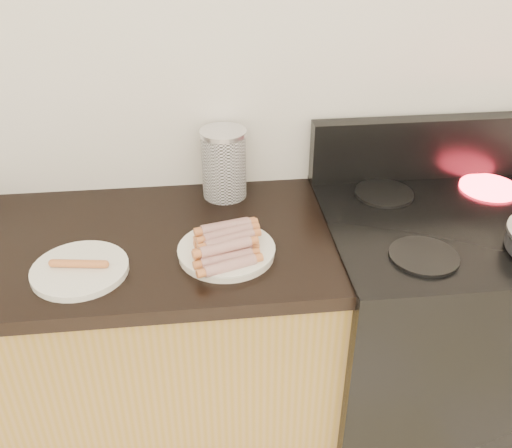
{
  "coord_description": "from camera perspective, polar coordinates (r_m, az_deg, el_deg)",
  "views": [
    {
      "loc": [
        0.04,
        0.35,
        1.76
      ],
      "look_at": [
        0.19,
        1.62,
        0.97
      ],
      "focal_mm": 40.0,
      "sensor_mm": 36.0,
      "label": 1
    }
  ],
  "objects": [
    {
      "name": "plain_sausages",
      "position": [
        1.5,
        -17.31,
        -3.8
      ],
      "size": [
        0.13,
        0.04,
        0.02
      ],
      "rotation": [
        0.0,
        0.0,
        -0.14
      ],
      "color": "#CC824E",
      "rests_on": "side_plate"
    },
    {
      "name": "side_plate",
      "position": [
        1.51,
        -17.19,
        -4.39
      ],
      "size": [
        0.32,
        0.32,
        0.02
      ],
      "primitive_type": "cylinder",
      "rotation": [
        0.0,
        0.0,
        0.4
      ],
      "color": "white",
      "rests_on": "counter_slab"
    },
    {
      "name": "wall_back",
      "position": [
        1.71,
        -7.95,
        15.83
      ],
      "size": [
        4.0,
        0.04,
        2.6
      ],
      "primitive_type": "cube",
      "color": "silver",
      "rests_on": "ground"
    },
    {
      "name": "stove",
      "position": [
        2.0,
        17.3,
        -10.81
      ],
      "size": [
        0.76,
        0.65,
        0.91
      ],
      "color": "black",
      "rests_on": "floor"
    },
    {
      "name": "burner_near_left",
      "position": [
        1.54,
        16.43,
        -3.1
      ],
      "size": [
        0.18,
        0.18,
        0.01
      ],
      "primitive_type": "cylinder",
      "color": "black",
      "rests_on": "stove"
    },
    {
      "name": "stove_panel",
      "position": [
        1.92,
        16.85,
        7.33
      ],
      "size": [
        0.76,
        0.06,
        0.2
      ],
      "primitive_type": "cube",
      "color": "black",
      "rests_on": "stove"
    },
    {
      "name": "burner_far_left",
      "position": [
        1.81,
        12.68,
        3.02
      ],
      "size": [
        0.18,
        0.18,
        0.01
      ],
      "primitive_type": "cylinder",
      "color": "black",
      "rests_on": "stove"
    },
    {
      "name": "main_plate",
      "position": [
        1.51,
        -2.97,
        -2.81
      ],
      "size": [
        0.26,
        0.26,
        0.02
      ],
      "primitive_type": "cylinder",
      "rotation": [
        0.0,
        0.0,
        -0.02
      ],
      "color": "white",
      "rests_on": "counter_slab"
    },
    {
      "name": "canister",
      "position": [
        1.74,
        -3.22,
        6.06
      ],
      "size": [
        0.14,
        0.14,
        0.22
      ],
      "rotation": [
        0.0,
        0.0,
        -0.33
      ],
      "color": "white",
      "rests_on": "counter_slab"
    },
    {
      "name": "burner_far_right",
      "position": [
        1.94,
        22.27,
        3.4
      ],
      "size": [
        0.18,
        0.18,
        0.01
      ],
      "primitive_type": "cylinder",
      "color": "#FF1E2D",
      "rests_on": "stove"
    },
    {
      "name": "hotdog_pile",
      "position": [
        1.49,
        -3.0,
        -1.81
      ],
      "size": [
        0.14,
        0.25,
        0.05
      ],
      "rotation": [
        0.0,
        0.0,
        0.27
      ],
      "color": "brown",
      "rests_on": "main_plate"
    }
  ]
}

